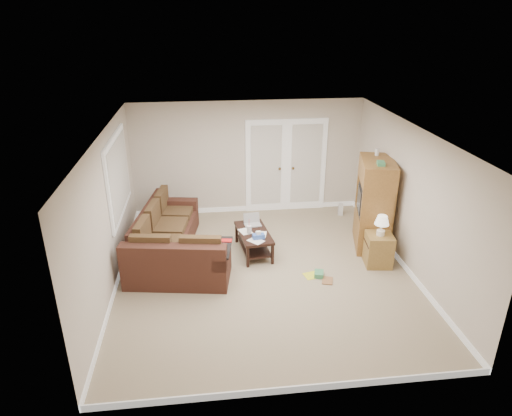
{
  "coord_description": "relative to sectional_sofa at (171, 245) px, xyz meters",
  "views": [
    {
      "loc": [
        -0.95,
        -6.8,
        4.21
      ],
      "look_at": [
        -0.11,
        0.33,
        1.1
      ],
      "focal_mm": 32.0,
      "sensor_mm": 36.0,
      "label": 1
    }
  ],
  "objects": [
    {
      "name": "wall_front",
      "position": [
        1.62,
        -3.37,
        0.93
      ],
      "size": [
        5.0,
        0.02,
        2.5
      ],
      "primitive_type": "cube",
      "color": "beige",
      "rests_on": "floor"
    },
    {
      "name": "space_heater",
      "position": [
        3.65,
        1.63,
        -0.18
      ],
      "size": [
        0.13,
        0.11,
        0.27
      ],
      "primitive_type": "cube",
      "rotation": [
        0.0,
        0.0,
        -0.25
      ],
      "color": "silver",
      "rests_on": "floor"
    },
    {
      "name": "wall_back",
      "position": [
        1.62,
        2.13,
        0.93
      ],
      "size": [
        5.0,
        0.02,
        2.5
      ],
      "primitive_type": "cube",
      "color": "beige",
      "rests_on": "floor"
    },
    {
      "name": "window_left",
      "position": [
        -0.85,
        0.38,
        1.23
      ],
      "size": [
        0.05,
        1.92,
        1.42
      ],
      "color": "white",
      "rests_on": "wall_left"
    },
    {
      "name": "french_doors",
      "position": [
        2.47,
        2.1,
        0.72
      ],
      "size": [
        1.8,
        0.05,
        2.13
      ],
      "color": "white",
      "rests_on": "floor"
    },
    {
      "name": "side_cabinet",
      "position": [
        3.68,
        -0.56,
        0.03
      ],
      "size": [
        0.51,
        0.51,
        0.96
      ],
      "rotation": [
        0.0,
        0.0,
        -0.13
      ],
      "color": "olive",
      "rests_on": "floor"
    },
    {
      "name": "floor_magazine",
      "position": [
        2.44,
        -0.8,
        -0.31
      ],
      "size": [
        0.35,
        0.3,
        0.01
      ],
      "primitive_type": "cube",
      "rotation": [
        0.0,
        0.0,
        0.23
      ],
      "color": "yellow",
      "rests_on": "floor"
    },
    {
      "name": "tv_armoire",
      "position": [
        3.81,
        0.2,
        0.55
      ],
      "size": [
        0.83,
        1.18,
        1.84
      ],
      "rotation": [
        0.0,
        0.0,
        -0.24
      ],
      "color": "brown",
      "rests_on": "floor"
    },
    {
      "name": "coffee_table",
      "position": [
        1.52,
        0.15,
        -0.08
      ],
      "size": [
        0.66,
        1.13,
        0.73
      ],
      "rotation": [
        0.0,
        0.0,
        0.12
      ],
      "color": "black",
      "rests_on": "floor"
    },
    {
      "name": "wall_right",
      "position": [
        4.12,
        -0.62,
        0.93
      ],
      "size": [
        0.02,
        5.5,
        2.5
      ],
      "primitive_type": "cube",
      "color": "beige",
      "rests_on": "floor"
    },
    {
      "name": "wall_left",
      "position": [
        -0.88,
        -0.62,
        0.93
      ],
      "size": [
        0.02,
        5.5,
        2.5
      ],
      "primitive_type": "cube",
      "color": "beige",
      "rests_on": "floor"
    },
    {
      "name": "sectional_sofa",
      "position": [
        0.0,
        0.0,
        0.0
      ],
      "size": [
        1.86,
        2.86,
        0.81
      ],
      "rotation": [
        0.0,
        0.0,
        -0.16
      ],
      "color": "#44231A",
      "rests_on": "floor"
    },
    {
      "name": "floor",
      "position": [
        1.62,
        -0.62,
        -0.32
      ],
      "size": [
        5.5,
        5.5,
        0.0
      ],
      "primitive_type": "plane",
      "color": "tan",
      "rests_on": "ground"
    },
    {
      "name": "floor_book",
      "position": [
        2.56,
        -0.98,
        -0.31
      ],
      "size": [
        0.24,
        0.29,
        0.02
      ],
      "primitive_type": "imported",
      "rotation": [
        0.0,
        0.0,
        -0.3
      ],
      "color": "brown",
      "rests_on": "floor"
    },
    {
      "name": "ceiling",
      "position": [
        1.62,
        -0.62,
        2.18
      ],
      "size": [
        5.0,
        5.5,
        0.02
      ],
      "primitive_type": "cube",
      "color": "white",
      "rests_on": "wall_back"
    },
    {
      "name": "baseboards",
      "position": [
        1.62,
        -0.62,
        -0.27
      ],
      "size": [
        5.0,
        5.5,
        0.1
      ],
      "primitive_type": null,
      "color": "white",
      "rests_on": "floor"
    },
    {
      "name": "floor_greenbox",
      "position": [
        2.54,
        -0.83,
        -0.28
      ],
      "size": [
        0.21,
        0.24,
        0.08
      ],
      "primitive_type": "cube",
      "rotation": [
        0.0,
        0.0,
        -0.28
      ],
      "color": "#3C8555",
      "rests_on": "floor"
    }
  ]
}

